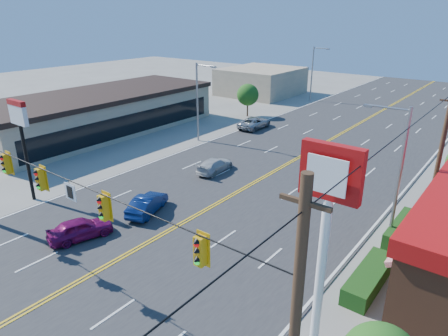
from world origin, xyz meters
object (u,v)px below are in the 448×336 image
Objects in this scene: kfc_pylon at (327,210)px; car_magenta at (80,229)px; pizza_hut_sign at (21,130)px; car_silver at (255,123)px; car_white at (215,166)px; car_blue at (147,205)px; signal_span at (55,196)px.

kfc_pylon is 2.28× the size of car_magenta.
kfc_pylon is 1.24× the size of pizza_hut_sign.
kfc_pylon is at bearing 126.63° from car_silver.
car_silver is at bearing -61.49° from car_magenta.
kfc_pylon is at bearing 0.00° from pizza_hut_sign.
car_magenta reaches higher than car_white.
car_silver is (-4.93, 13.41, 0.09)m from car_white.
car_blue is at bearing 92.58° from car_white.
signal_span is at bearing -160.22° from kfc_pylon.
pizza_hut_sign is (-22.00, 0.00, -0.86)m from kfc_pylon.
car_white is at bearing 59.90° from pizza_hut_sign.
car_blue is at bearing 110.00° from signal_span.
car_silver reaches higher than car_white.
car_blue is 0.96× the size of car_white.
car_white is at bearing 103.48° from signal_span.
car_white is (-0.46, 13.19, -0.07)m from car_magenta.
pizza_hut_sign reaches higher than car_white.
pizza_hut_sign reaches higher than car_blue.
kfc_pylon is at bearing 136.25° from car_white.
pizza_hut_sign is (-10.88, 4.00, 0.30)m from signal_span.
car_magenta is 0.79× the size of car_silver.
car_blue is 8.61m from car_white.
car_magenta is at bearing 87.19° from car_white.
kfc_pylon is 2.17× the size of car_white.
car_silver is (-19.91, 25.52, -5.39)m from kfc_pylon.
car_magenta is 0.95× the size of car_white.
kfc_pylon is 1.80× the size of car_silver.
car_magenta is 0.99× the size of car_blue.
kfc_pylon is 22.02m from pizza_hut_sign.
pizza_hut_sign is at bearing 83.99° from car_silver.
car_magenta is at bearing 100.12° from car_silver.
pizza_hut_sign is 1.45× the size of car_silver.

